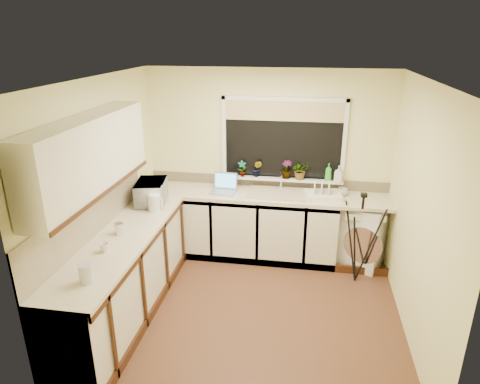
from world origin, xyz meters
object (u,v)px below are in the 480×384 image
tripod (359,239)px  plant_c (287,169)px  soap_bottle_green (328,172)px  cup_back (343,192)px  microwave (151,192)px  laptop (224,187)px  plant_b (257,169)px  dish_rack (323,195)px  cup_left (104,248)px  glass_jug (86,273)px  plant_a (242,169)px  plant_d (300,170)px  soap_bottle_clear (339,174)px  washing_machine (360,233)px  kettle (154,203)px  steel_jar (119,229)px

tripod → plant_c: size_ratio=4.73×
soap_bottle_green → cup_back: size_ratio=1.84×
microwave → soap_bottle_green: size_ratio=2.19×
laptop → plant_b: plant_b is taller
plant_b → soap_bottle_green: (0.93, -0.01, 0.00)m
dish_rack → cup_left: cup_left is taller
laptop → glass_jug: size_ratio=2.00×
cup_back → glass_jug: bearing=-132.9°
tripod → plant_a: size_ratio=5.21×
plant_d → soap_bottle_green: size_ratio=1.07×
laptop → cup_left: 1.96m
laptop → soap_bottle_clear: size_ratio=1.58×
plant_a → cup_back: size_ratio=1.78×
plant_c → cup_back: bearing=-10.6°
glass_jug → microwave: size_ratio=0.34×
washing_machine → microwave: size_ratio=1.67×
dish_rack → cup_left: (-2.07, -1.76, 0.01)m
laptop → kettle: bearing=-127.1°
plant_a → laptop: bearing=-136.7°
kettle → plant_a: size_ratio=0.90×
washing_machine → glass_jug: bearing=-111.8°
microwave → soap_bottle_green: bearing=-80.9°
washing_machine → plant_a: bearing=-160.7°
tripod → soap_bottle_clear: (-0.25, 0.64, 0.58)m
cup_left → plant_a: bearing=63.1°
microwave → washing_machine: bearing=-88.0°
laptop → dish_rack: 1.27m
dish_rack → plant_c: 0.60m
glass_jug → plant_b: bearing=66.4°
dish_rack → soap_bottle_clear: 0.37m
plant_d → soap_bottle_green: plant_d is taller
laptop → steel_jar: size_ratio=2.71×
tripod → steel_jar: 2.74m
soap_bottle_clear → plant_d: bearing=178.2°
soap_bottle_green → plant_c: bearing=179.3°
dish_rack → glass_jug: size_ratio=2.64×
steel_jar → plant_c: size_ratio=0.51×
microwave → plant_d: bearing=-77.6°
microwave → laptop: bearing=-66.6°
tripod → glass_jug: bearing=-148.9°
plant_b → plant_c: 0.39m
laptop → cup_back: size_ratio=2.70×
steel_jar → plant_b: 2.06m
dish_rack → washing_machine: bearing=-2.4°
tripod → steel_jar: size_ratio=9.28×
kettle → soap_bottle_clear: 2.34m
plant_a → cup_left: bearing=-116.9°
plant_a → plant_c: size_ratio=0.91×
glass_jug → soap_bottle_clear: soap_bottle_clear is taller
dish_rack → microwave: bearing=-176.7°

